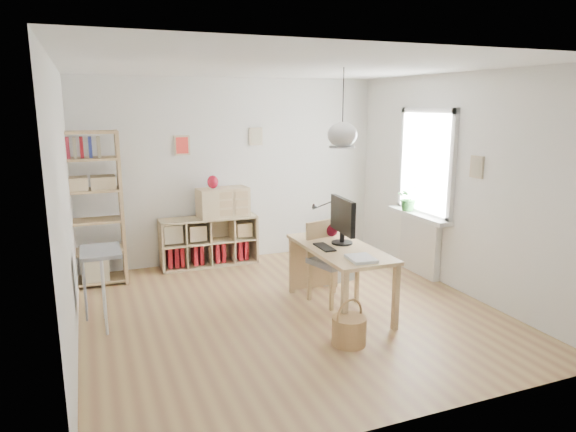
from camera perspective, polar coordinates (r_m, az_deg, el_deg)
name	(u,v)px	position (r m, az deg, el deg)	size (l,w,h in m)	color
ground	(290,311)	(5.97, 0.17, -10.55)	(4.50, 4.50, 0.00)	tan
room_shell	(342,135)	(5.61, 6.06, 8.98)	(4.50, 4.50, 4.50)	white
window_unit	(427,163)	(7.17, 15.15, 5.73)	(0.07, 1.16, 1.46)	white
radiator	(420,245)	(7.36, 14.43, -3.19)	(0.10, 0.80, 0.80)	silver
windowsill	(418,216)	(7.23, 14.29, 0.05)	(0.22, 1.20, 0.06)	white
desk	(340,255)	(5.84, 5.76, -4.30)	(0.70, 1.50, 0.75)	tan
cube_shelf	(207,245)	(7.63, -8.98, -3.19)	(1.40, 0.38, 0.72)	beige
tall_bookshelf	(89,203)	(7.02, -21.22, 1.36)	(0.80, 0.38, 2.00)	tan
side_table	(95,267)	(5.70, -20.68, -5.35)	(0.40, 0.55, 0.85)	gray
chair	(330,256)	(6.15, 4.65, -4.49)	(0.58, 0.58, 0.96)	gray
wicker_basket	(349,329)	(5.20, 6.80, -12.40)	(0.34, 0.34, 0.47)	#A5824A
storage_chest	(331,263)	(7.04, 4.81, -5.25)	(0.68, 0.75, 0.61)	#BBBAB6
monitor	(343,218)	(5.87, 6.08, -0.26)	(0.24, 0.61, 0.53)	black
keyboard	(324,247)	(5.75, 4.07, -3.47)	(0.13, 0.36, 0.02)	black
task_lamp	(324,213)	(6.28, 3.97, 0.37)	(0.38, 0.14, 0.40)	black
yarn_ball	(332,230)	(6.25, 4.88, -1.59)	(0.15, 0.15, 0.15)	#4C0A1A
paper_tray	(361,259)	(5.35, 8.13, -4.71)	(0.25, 0.32, 0.03)	white
drawer_chest	(223,202)	(7.51, -7.24, 1.54)	(0.73, 0.33, 0.42)	beige
red_vase	(213,182)	(7.42, -8.36, 3.76)	(0.16, 0.16, 0.19)	maroon
potted_plant	(408,198)	(7.36, 13.24, 1.97)	(0.32, 0.28, 0.36)	#276A28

